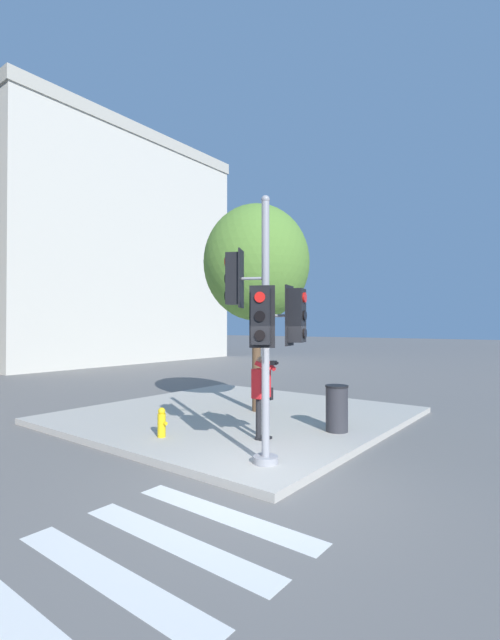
{
  "coord_description": "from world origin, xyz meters",
  "views": [
    {
      "loc": [
        -5.5,
        -3.91,
        2.51
      ],
      "look_at": [
        1.02,
        1.11,
        2.62
      ],
      "focal_mm": 24.0,
      "sensor_mm": 36.0,
      "label": 1
    }
  ],
  "objects_px": {
    "traffic_signal_pole": "(264,319)",
    "fire_hydrant": "(162,422)",
    "street_tree": "(256,263)",
    "trash_bin": "(337,408)",
    "person_photographer": "(262,389)"
  },
  "relations": [
    {
      "from": "traffic_signal_pole",
      "to": "fire_hydrant",
      "type": "height_order",
      "value": "traffic_signal_pole"
    },
    {
      "from": "traffic_signal_pole",
      "to": "street_tree",
      "type": "relative_size",
      "value": 0.81
    },
    {
      "from": "fire_hydrant",
      "to": "trash_bin",
      "type": "xyz_separation_m",
      "value": [
        2.72,
        -2.73,
        0.21
      ]
    },
    {
      "from": "traffic_signal_pole",
      "to": "trash_bin",
      "type": "height_order",
      "value": "traffic_signal_pole"
    },
    {
      "from": "person_photographer",
      "to": "street_tree",
      "type": "distance_m",
      "value": 4.22
    },
    {
      "from": "traffic_signal_pole",
      "to": "street_tree",
      "type": "xyz_separation_m",
      "value": [
        3.63,
        2.87,
        1.62
      ]
    },
    {
      "from": "traffic_signal_pole",
      "to": "street_tree",
      "type": "distance_m",
      "value": 4.9
    },
    {
      "from": "traffic_signal_pole",
      "to": "street_tree",
      "type": "height_order",
      "value": "street_tree"
    },
    {
      "from": "trash_bin",
      "to": "person_photographer",
      "type": "bearing_deg",
      "value": 147.97
    },
    {
      "from": "street_tree",
      "to": "fire_hydrant",
      "type": "height_order",
      "value": "street_tree"
    },
    {
      "from": "trash_bin",
      "to": "fire_hydrant",
      "type": "bearing_deg",
      "value": 134.92
    },
    {
      "from": "traffic_signal_pole",
      "to": "person_photographer",
      "type": "xyz_separation_m",
      "value": [
        1.38,
        1.04,
        -1.46
      ]
    },
    {
      "from": "street_tree",
      "to": "trash_bin",
      "type": "relative_size",
      "value": 5.57
    },
    {
      "from": "person_photographer",
      "to": "fire_hydrant",
      "type": "relative_size",
      "value": 2.75
    },
    {
      "from": "street_tree",
      "to": "fire_hydrant",
      "type": "xyz_separation_m",
      "value": [
        -3.44,
        -0.05,
        -3.79
      ]
    }
  ]
}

